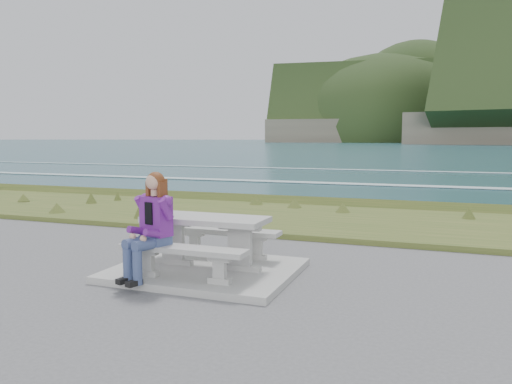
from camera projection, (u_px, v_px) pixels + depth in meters
concrete_slab at (206, 270)px, 7.32m from camera, size 2.60×2.10×0.10m
picnic_table at (206, 228)px, 7.25m from camera, size 1.80×0.75×0.75m
bench_landward at (183, 254)px, 6.63m from camera, size 1.80×0.35×0.45m
bench_seaward at (225, 235)px, 7.93m from camera, size 1.80×0.35×0.45m
grass_verge at (298, 221)px, 11.99m from camera, size 160.00×4.50×0.22m
shore_drop at (324, 205)px, 14.69m from camera, size 160.00×0.80×2.20m
ocean at (385, 198)px, 30.91m from camera, size 1600.00×1600.00×0.09m
seated_woman at (148, 240)px, 6.64m from camera, size 0.59×0.80×1.43m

